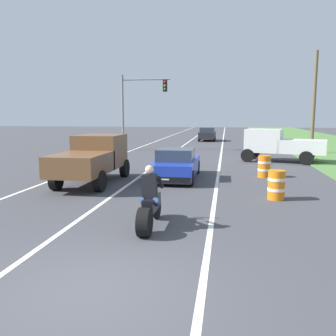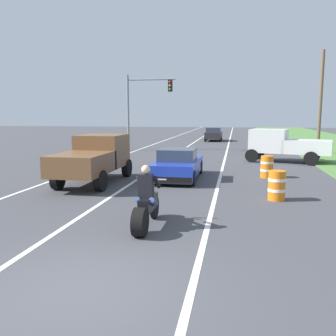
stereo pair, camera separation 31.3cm
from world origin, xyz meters
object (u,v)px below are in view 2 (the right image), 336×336
at_px(motorcycle_with_rider, 146,206).
at_px(construction_barrel_nearest, 277,185).
at_px(traffic_light_mast_near, 142,101).
at_px(construction_barrel_mid, 267,167).
at_px(pickup_truck_right_shoulder_white, 284,144).
at_px(pickup_truck_left_lane_brown, 95,157).
at_px(sports_car_blue, 178,165).
at_px(distant_car_far_ahead, 214,134).

xyz_separation_m(motorcycle_with_rider, construction_barrel_nearest, (3.56, 3.79, -0.09)).
bearing_deg(construction_barrel_nearest, traffic_light_mast_near, 119.02).
xyz_separation_m(motorcycle_with_rider, construction_barrel_mid, (3.61, 8.26, -0.09)).
bearing_deg(pickup_truck_right_shoulder_white, construction_barrel_mid, -104.03).
bearing_deg(pickup_truck_left_lane_brown, construction_barrel_nearest, -14.54).
height_order(sports_car_blue, traffic_light_mast_near, traffic_light_mast_near).
bearing_deg(pickup_truck_left_lane_brown, distant_car_far_ahead, 82.45).
bearing_deg(sports_car_blue, construction_barrel_nearest, -41.39).
bearing_deg(traffic_light_mast_near, construction_barrel_nearest, -60.98).
height_order(construction_barrel_nearest, distant_car_far_ahead, distant_car_far_ahead).
xyz_separation_m(pickup_truck_right_shoulder_white, distant_car_far_ahead, (-5.29, 17.40, -0.33)).
bearing_deg(traffic_light_mast_near, distant_car_far_ahead, 67.12).
relative_size(motorcycle_with_rider, distant_car_far_ahead, 0.55).
relative_size(sports_car_blue, construction_barrel_mid, 4.30).
xyz_separation_m(sports_car_blue, distant_car_far_ahead, (0.11, 24.30, 0.14)).
relative_size(pickup_truck_right_shoulder_white, traffic_light_mast_near, 0.86).
distance_m(motorcycle_with_rider, sports_car_blue, 7.24).
bearing_deg(distant_car_far_ahead, construction_barrel_mid, -80.65).
relative_size(sports_car_blue, pickup_truck_right_shoulder_white, 0.84).
bearing_deg(distant_car_far_ahead, sports_car_blue, -90.27).
distance_m(sports_car_blue, construction_barrel_nearest, 5.20).
xyz_separation_m(motorcycle_with_rider, traffic_light_mast_near, (-5.24, 19.65, 3.36)).
bearing_deg(distant_car_far_ahead, traffic_light_mast_near, -112.88).
height_order(pickup_truck_right_shoulder_white, construction_barrel_nearest, pickup_truck_right_shoulder_white).
height_order(motorcycle_with_rider, sports_car_blue, motorcycle_with_rider).
height_order(motorcycle_with_rider, pickup_truck_left_lane_brown, pickup_truck_left_lane_brown).
relative_size(pickup_truck_left_lane_brown, distant_car_far_ahead, 1.20).
relative_size(pickup_truck_right_shoulder_white, distant_car_far_ahead, 1.29).
bearing_deg(sports_car_blue, traffic_light_mast_near, 111.52).
relative_size(construction_barrel_mid, distant_car_far_ahead, 0.25).
xyz_separation_m(pickup_truck_left_lane_brown, pickup_truck_right_shoulder_white, (8.72, 8.46, 0.00)).
height_order(pickup_truck_left_lane_brown, traffic_light_mast_near, traffic_light_mast_near).
bearing_deg(construction_barrel_nearest, pickup_truck_left_lane_brown, 165.46).
bearing_deg(motorcycle_with_rider, construction_barrel_nearest, 46.82).
bearing_deg(pickup_truck_right_shoulder_white, distant_car_far_ahead, 106.92).
xyz_separation_m(pickup_truck_left_lane_brown, distant_car_far_ahead, (3.43, 25.86, -0.33)).
bearing_deg(construction_barrel_mid, distant_car_far_ahead, 99.35).
xyz_separation_m(sports_car_blue, construction_barrel_nearest, (3.90, -3.44, -0.13)).
height_order(sports_car_blue, construction_barrel_mid, sports_car_blue).
xyz_separation_m(motorcycle_with_rider, pickup_truck_right_shoulder_white, (5.07, 14.12, 0.51)).
distance_m(pickup_truck_right_shoulder_white, distant_car_far_ahead, 18.19).
height_order(motorcycle_with_rider, construction_barrel_nearest, motorcycle_with_rider).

